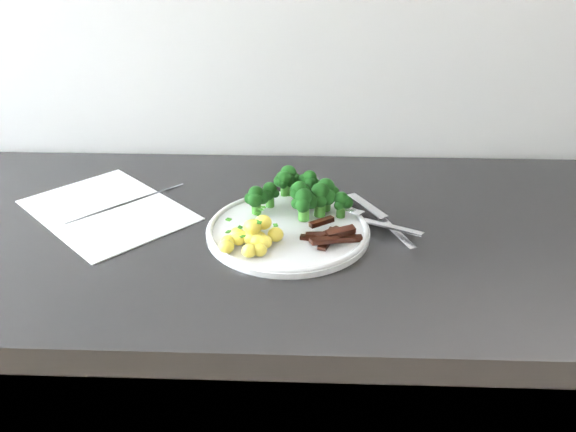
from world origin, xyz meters
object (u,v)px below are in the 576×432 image
(fork, at_px, (380,222))
(potatoes, at_px, (252,236))
(broccoli, at_px, (300,191))
(counter, at_px, (277,428))
(plate, at_px, (288,229))
(knife, at_px, (388,226))
(beef_strips, at_px, (332,236))
(recipe_paper, at_px, (108,210))

(fork, bearing_deg, potatoes, -163.01)
(broccoli, bearing_deg, counter, -127.03)
(plate, xyz_separation_m, knife, (0.15, 0.01, 0.00))
(potatoes, xyz_separation_m, knife, (0.20, 0.06, -0.01))
(plate, relative_size, beef_strips, 2.71)
(knife, bearing_deg, recipe_paper, 173.57)
(fork, bearing_deg, knife, 14.39)
(beef_strips, distance_m, knife, 0.10)
(fork, bearing_deg, beef_strips, -149.45)
(counter, xyz_separation_m, plate, (0.02, -0.01, 0.45))
(plate, xyz_separation_m, broccoli, (0.02, 0.06, 0.03))
(recipe_paper, relative_size, knife, 1.89)
(broccoli, distance_m, potatoes, 0.13)
(potatoes, bearing_deg, counter, 64.71)
(plate, bearing_deg, counter, 147.06)
(beef_strips, bearing_deg, plate, 152.31)
(recipe_paper, xyz_separation_m, beef_strips, (0.36, -0.10, 0.02))
(broccoli, relative_size, knife, 0.97)
(counter, bearing_deg, plate, -32.94)
(fork, relative_size, knife, 0.74)
(beef_strips, xyz_separation_m, knife, (0.09, 0.05, -0.01))
(plate, xyz_separation_m, potatoes, (-0.05, -0.05, 0.02))
(counter, xyz_separation_m, beef_strips, (0.09, -0.05, 0.46))
(fork, height_order, knife, fork)
(potatoes, relative_size, beef_strips, 1.01)
(recipe_paper, height_order, potatoes, potatoes)
(broccoli, distance_m, beef_strips, 0.11)
(plate, bearing_deg, broccoli, 74.95)
(recipe_paper, relative_size, beef_strips, 3.62)
(plate, height_order, potatoes, potatoes)
(fork, xyz_separation_m, knife, (0.01, 0.00, -0.01))
(plate, height_order, broccoli, broccoli)
(plate, distance_m, potatoes, 0.07)
(recipe_paper, xyz_separation_m, plate, (0.30, -0.06, 0.01))
(beef_strips, bearing_deg, recipe_paper, 164.91)
(beef_strips, relative_size, fork, 0.71)
(broccoli, bearing_deg, beef_strips, -64.33)
(recipe_paper, height_order, fork, fork)
(recipe_paper, relative_size, broccoli, 1.94)
(potatoes, distance_m, knife, 0.21)
(counter, bearing_deg, beef_strips, -29.03)
(broccoli, bearing_deg, recipe_paper, -179.94)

